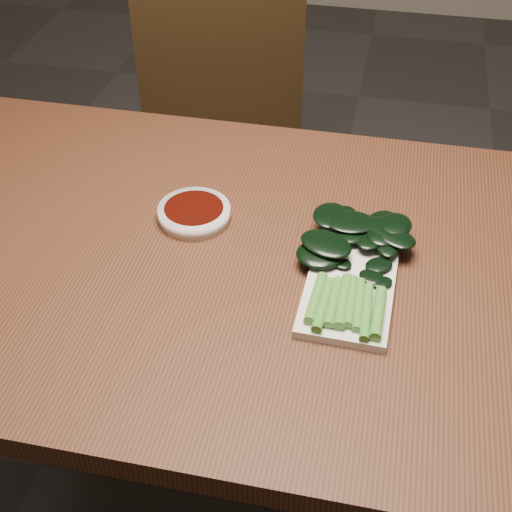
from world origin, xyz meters
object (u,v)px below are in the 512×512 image
(serving_plate, at_px, (352,275))
(sauce_bowl, at_px, (194,213))
(chair_far, at_px, (227,151))
(gai_lan, at_px, (359,247))
(table, at_px, (277,291))

(serving_plate, bearing_deg, sauce_bowl, 161.00)
(chair_far, bearing_deg, serving_plate, -81.61)
(serving_plate, relative_size, gai_lan, 0.96)
(sauce_bowl, relative_size, gai_lan, 0.40)
(sauce_bowl, bearing_deg, serving_plate, -19.00)
(sauce_bowl, relative_size, serving_plate, 0.42)
(sauce_bowl, bearing_deg, gai_lan, -10.09)
(gai_lan, bearing_deg, serving_plate, -94.45)
(sauce_bowl, xyz_separation_m, gai_lan, (0.28, -0.05, 0.01))
(table, bearing_deg, serving_plate, -11.08)
(chair_far, distance_m, serving_plate, 0.86)
(table, xyz_separation_m, chair_far, (-0.26, 0.70, -0.19))
(serving_plate, bearing_deg, gai_lan, 85.55)
(table, xyz_separation_m, sauce_bowl, (-0.16, 0.07, 0.08))
(chair_far, height_order, gai_lan, chair_far)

